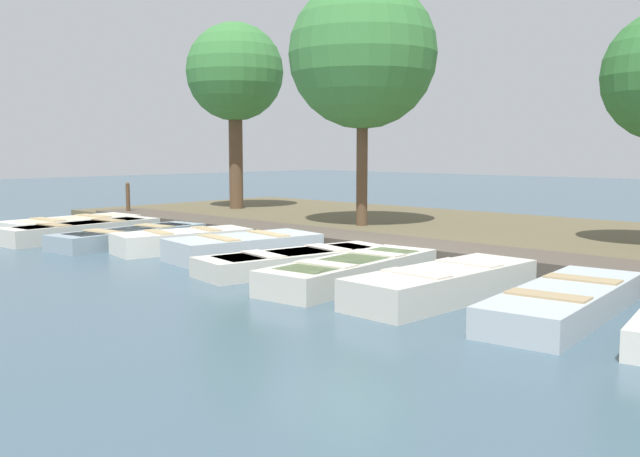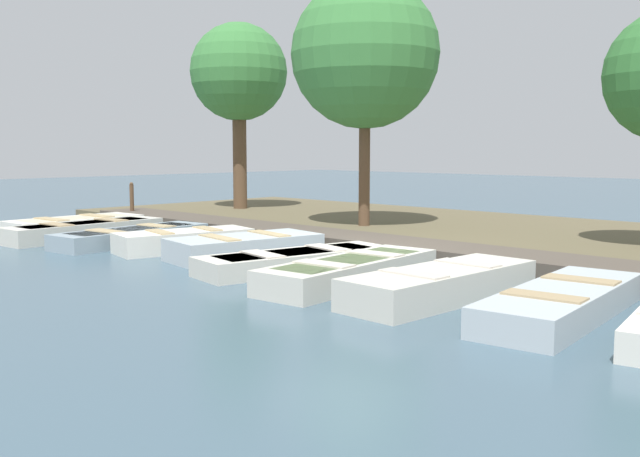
{
  "view_description": "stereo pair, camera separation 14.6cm",
  "coord_description": "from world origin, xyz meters",
  "px_view_note": "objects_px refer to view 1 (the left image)",
  "views": [
    {
      "loc": [
        9.23,
        8.07,
        2.02
      ],
      "look_at": [
        0.4,
        -0.35,
        0.65
      ],
      "focal_mm": 40.0,
      "sensor_mm": 36.0,
      "label": 1
    },
    {
      "loc": [
        9.13,
        8.18,
        2.02
      ],
      "look_at": [
        0.4,
        -0.35,
        0.65
      ],
      "focal_mm": 40.0,
      "sensor_mm": 36.0,
      "label": 2
    }
  ],
  "objects_px": {
    "rowboat_3": "(183,240)",
    "rowboat_8": "(565,301)",
    "rowboat_4": "(244,247)",
    "park_tree_left": "(363,55)",
    "rowboat_1": "(82,230)",
    "rowboat_6": "(352,271)",
    "park_tree_far_left": "(235,74)",
    "rowboat_5": "(296,260)",
    "rowboat_0": "(71,224)",
    "mooring_post_near": "(128,202)",
    "rowboat_2": "(130,236)",
    "rowboat_7": "(443,283)"
  },
  "relations": [
    {
      "from": "rowboat_3",
      "to": "rowboat_8",
      "type": "xyz_separation_m",
      "value": [
        0.07,
        7.93,
        -0.03
      ]
    },
    {
      "from": "rowboat_3",
      "to": "rowboat_4",
      "type": "distance_m",
      "value": 1.62
    },
    {
      "from": "park_tree_left",
      "to": "rowboat_1",
      "type": "bearing_deg",
      "value": -37.18
    },
    {
      "from": "rowboat_6",
      "to": "park_tree_far_left",
      "type": "distance_m",
      "value": 12.3
    },
    {
      "from": "rowboat_6",
      "to": "park_tree_left",
      "type": "height_order",
      "value": "park_tree_left"
    },
    {
      "from": "rowboat_3",
      "to": "park_tree_left",
      "type": "xyz_separation_m",
      "value": [
        -4.66,
        0.69,
        3.98
      ]
    },
    {
      "from": "rowboat_1",
      "to": "park_tree_far_left",
      "type": "height_order",
      "value": "park_tree_far_left"
    },
    {
      "from": "rowboat_5",
      "to": "rowboat_3",
      "type": "bearing_deg",
      "value": -80.18
    },
    {
      "from": "rowboat_8",
      "to": "park_tree_far_left",
      "type": "xyz_separation_m",
      "value": [
        -5.81,
        -13.18,
        4.07
      ]
    },
    {
      "from": "rowboat_0",
      "to": "mooring_post_near",
      "type": "bearing_deg",
      "value": -156.48
    },
    {
      "from": "mooring_post_near",
      "to": "rowboat_8",
      "type": "bearing_deg",
      "value": 80.04
    },
    {
      "from": "rowboat_6",
      "to": "rowboat_8",
      "type": "xyz_separation_m",
      "value": [
        -0.21,
        3.25,
        -0.01
      ]
    },
    {
      "from": "rowboat_3",
      "to": "rowboat_6",
      "type": "distance_m",
      "value": 4.69
    },
    {
      "from": "rowboat_3",
      "to": "mooring_post_near",
      "type": "bearing_deg",
      "value": -100.0
    },
    {
      "from": "rowboat_4",
      "to": "rowboat_6",
      "type": "distance_m",
      "value": 3.12
    },
    {
      "from": "rowboat_0",
      "to": "rowboat_8",
      "type": "relative_size",
      "value": 0.94
    },
    {
      "from": "rowboat_2",
      "to": "mooring_post_near",
      "type": "relative_size",
      "value": 3.26
    },
    {
      "from": "mooring_post_near",
      "to": "rowboat_5",
      "type": "bearing_deg",
      "value": 75.32
    },
    {
      "from": "rowboat_6",
      "to": "park_tree_left",
      "type": "bearing_deg",
      "value": -146.64
    },
    {
      "from": "rowboat_5",
      "to": "rowboat_8",
      "type": "bearing_deg",
      "value": 99.92
    },
    {
      "from": "mooring_post_near",
      "to": "rowboat_1",
      "type": "bearing_deg",
      "value": 43.56
    },
    {
      "from": "rowboat_4",
      "to": "rowboat_8",
      "type": "bearing_deg",
      "value": 96.72
    },
    {
      "from": "rowboat_8",
      "to": "mooring_post_near",
      "type": "relative_size",
      "value": 3.19
    },
    {
      "from": "mooring_post_near",
      "to": "rowboat_0",
      "type": "bearing_deg",
      "value": 26.88
    },
    {
      "from": "rowboat_4",
      "to": "park_tree_far_left",
      "type": "relative_size",
      "value": 0.51
    },
    {
      "from": "park_tree_left",
      "to": "rowboat_3",
      "type": "bearing_deg",
      "value": -8.39
    },
    {
      "from": "rowboat_0",
      "to": "rowboat_5",
      "type": "xyz_separation_m",
      "value": [
        0.1,
        7.94,
        -0.01
      ]
    },
    {
      "from": "rowboat_5",
      "to": "mooring_post_near",
      "type": "bearing_deg",
      "value": -94.29
    },
    {
      "from": "park_tree_far_left",
      "to": "park_tree_left",
      "type": "xyz_separation_m",
      "value": [
        1.08,
        5.94,
        -0.06
      ]
    },
    {
      "from": "rowboat_0",
      "to": "mooring_post_near",
      "type": "distance_m",
      "value": 2.59
    },
    {
      "from": "rowboat_4",
      "to": "rowboat_6",
      "type": "height_order",
      "value": "rowboat_4"
    },
    {
      "from": "rowboat_5",
      "to": "rowboat_6",
      "type": "xyz_separation_m",
      "value": [
        0.25,
        1.44,
        0.03
      ]
    },
    {
      "from": "rowboat_0",
      "to": "rowboat_4",
      "type": "height_order",
      "value": "rowboat_4"
    },
    {
      "from": "rowboat_7",
      "to": "rowboat_8",
      "type": "xyz_separation_m",
      "value": [
        -0.2,
        1.62,
        -0.03
      ]
    },
    {
      "from": "rowboat_8",
      "to": "rowboat_4",
      "type": "bearing_deg",
      "value": -99.33
    },
    {
      "from": "park_tree_far_left",
      "to": "rowboat_2",
      "type": "bearing_deg",
      "value": 31.35
    },
    {
      "from": "rowboat_4",
      "to": "rowboat_5",
      "type": "relative_size",
      "value": 0.83
    },
    {
      "from": "rowboat_4",
      "to": "rowboat_8",
      "type": "height_order",
      "value": "rowboat_4"
    },
    {
      "from": "rowboat_0",
      "to": "rowboat_5",
      "type": "relative_size",
      "value": 0.92
    },
    {
      "from": "rowboat_3",
      "to": "mooring_post_near",
      "type": "relative_size",
      "value": 2.56
    },
    {
      "from": "park_tree_left",
      "to": "rowboat_6",
      "type": "bearing_deg",
      "value": 38.97
    },
    {
      "from": "rowboat_3",
      "to": "rowboat_6",
      "type": "relative_size",
      "value": 0.8
    },
    {
      "from": "rowboat_7",
      "to": "rowboat_2",
      "type": "bearing_deg",
      "value": -88.76
    },
    {
      "from": "park_tree_left",
      "to": "rowboat_0",
      "type": "bearing_deg",
      "value": -49.56
    },
    {
      "from": "rowboat_2",
      "to": "rowboat_3",
      "type": "xyz_separation_m",
      "value": [
        -0.19,
        1.64,
        0.04
      ]
    },
    {
      "from": "rowboat_6",
      "to": "mooring_post_near",
      "type": "xyz_separation_m",
      "value": [
        -2.63,
        -10.54,
        0.35
      ]
    },
    {
      "from": "rowboat_6",
      "to": "rowboat_8",
      "type": "bearing_deg",
      "value": 88.07
    },
    {
      "from": "rowboat_6",
      "to": "park_tree_far_left",
      "type": "relative_size",
      "value": 0.6
    },
    {
      "from": "rowboat_2",
      "to": "rowboat_6",
      "type": "distance_m",
      "value": 6.32
    },
    {
      "from": "rowboat_7",
      "to": "rowboat_3",
      "type": "bearing_deg",
      "value": -90.63
    }
  ]
}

